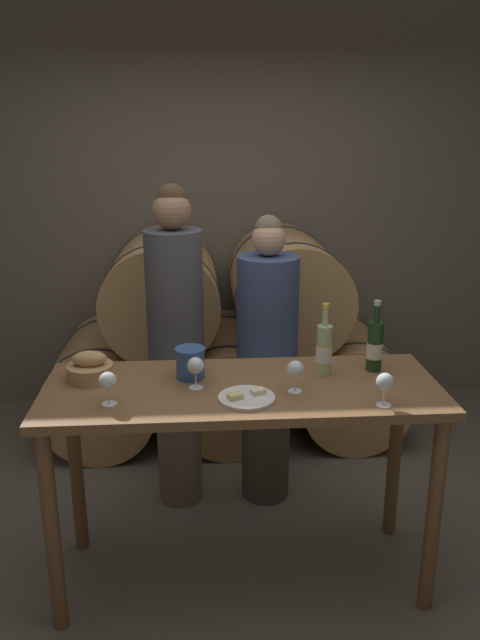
{
  "coord_description": "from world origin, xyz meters",
  "views": [
    {
      "loc": [
        -0.18,
        -2.41,
        2.01
      ],
      "look_at": [
        0.0,
        0.13,
        1.2
      ],
      "focal_mm": 35.0,
      "sensor_mm": 36.0,
      "label": 1
    }
  ],
  "objects_px": {
    "wine_glass_right": "(385,383)",
    "tasting_table": "(242,416)",
    "person_right": "(267,362)",
    "bread_basket": "(90,368)",
    "wine_bottle_red": "(375,346)",
    "wine_glass_center": "(295,370)",
    "wine_bottle_white": "(324,349)",
    "person_left": "(176,346)",
    "blue_crock": "(190,362)",
    "cheese_plate": "(247,397)",
    "wine_glass_far_left": "(108,382)",
    "wine_glass_left": "(196,366)"
  },
  "relations": [
    {
      "from": "wine_glass_right",
      "to": "tasting_table",
      "type": "bearing_deg",
      "value": 156.44
    },
    {
      "from": "wine_bottle_red",
      "to": "cheese_plate",
      "type": "bearing_deg",
      "value": -155.18
    },
    {
      "from": "cheese_plate",
      "to": "wine_glass_left",
      "type": "xyz_separation_m",
      "value": [
        -0.2,
        0.13,
        0.09
      ]
    },
    {
      "from": "tasting_table",
      "to": "blue_crock",
      "type": "distance_m",
      "value": 0.32
    },
    {
      "from": "wine_glass_center",
      "to": "wine_glass_left",
      "type": "bearing_deg",
      "value": 170.69
    },
    {
      "from": "wine_glass_right",
      "to": "person_left",
      "type": "bearing_deg",
      "value": 133.02
    },
    {
      "from": "person_left",
      "to": "wine_bottle_white",
      "type": "xyz_separation_m",
      "value": [
        0.66,
        -0.55,
        0.17
      ]
    },
    {
      "from": "tasting_table",
      "to": "wine_bottle_white",
      "type": "height_order",
      "value": "wine_bottle_white"
    },
    {
      "from": "blue_crock",
      "to": "person_right",
      "type": "bearing_deg",
      "value": 54.35
    },
    {
      "from": "tasting_table",
      "to": "wine_glass_center",
      "type": "relative_size",
      "value": 12.25
    },
    {
      "from": "wine_glass_center",
      "to": "person_left",
      "type": "bearing_deg",
      "value": 124.58
    },
    {
      "from": "person_left",
      "to": "wine_bottle_red",
      "type": "height_order",
      "value": "person_left"
    },
    {
      "from": "wine_bottle_white",
      "to": "tasting_table",
      "type": "bearing_deg",
      "value": -163.32
    },
    {
      "from": "person_left",
      "to": "cheese_plate",
      "type": "bearing_deg",
      "value": -69.18
    },
    {
      "from": "wine_bottle_red",
      "to": "wine_glass_center",
      "type": "height_order",
      "value": "wine_bottle_red"
    },
    {
      "from": "wine_glass_far_left",
      "to": "wine_glass_center",
      "type": "distance_m",
      "value": 0.75
    },
    {
      "from": "tasting_table",
      "to": "wine_bottle_white",
      "type": "bearing_deg",
      "value": 16.68
    },
    {
      "from": "blue_crock",
      "to": "wine_glass_center",
      "type": "bearing_deg",
      "value": -22.99
    },
    {
      "from": "bread_basket",
      "to": "person_right",
      "type": "bearing_deg",
      "value": 33.01
    },
    {
      "from": "tasting_table",
      "to": "wine_glass_right",
      "type": "distance_m",
      "value": 0.63
    },
    {
      "from": "person_right",
      "to": "wine_glass_center",
      "type": "height_order",
      "value": "person_right"
    },
    {
      "from": "person_right",
      "to": "wine_glass_far_left",
      "type": "relative_size",
      "value": 11.55
    },
    {
      "from": "bread_basket",
      "to": "wine_glass_right",
      "type": "bearing_deg",
      "value": -16.64
    },
    {
      "from": "tasting_table",
      "to": "wine_glass_center",
      "type": "bearing_deg",
      "value": -20.28
    },
    {
      "from": "wine_bottle_white",
      "to": "wine_glass_left",
      "type": "distance_m",
      "value": 0.58
    },
    {
      "from": "person_right",
      "to": "bread_basket",
      "type": "distance_m",
      "value": 1.01
    },
    {
      "from": "blue_crock",
      "to": "wine_glass_left",
      "type": "bearing_deg",
      "value": -78.75
    },
    {
      "from": "wine_bottle_red",
      "to": "bread_basket",
      "type": "bearing_deg",
      "value": -179.36
    },
    {
      "from": "bread_basket",
      "to": "wine_glass_center",
      "type": "xyz_separation_m",
      "value": [
        0.86,
        -0.2,
        0.05
      ]
    },
    {
      "from": "wine_glass_far_left",
      "to": "wine_bottle_white",
      "type": "bearing_deg",
      "value": 15.9
    },
    {
      "from": "wine_bottle_red",
      "to": "wine_glass_center",
      "type": "bearing_deg",
      "value": -151.28
    },
    {
      "from": "wine_glass_left",
      "to": "cheese_plate",
      "type": "bearing_deg",
      "value": -32.4
    },
    {
      "from": "person_right",
      "to": "wine_glass_right",
      "type": "relative_size",
      "value": 11.55
    },
    {
      "from": "wine_glass_far_left",
      "to": "wine_glass_left",
      "type": "height_order",
      "value": "same"
    },
    {
      "from": "person_left",
      "to": "wine_glass_far_left",
      "type": "relative_size",
      "value": 12.69
    },
    {
      "from": "bread_basket",
      "to": "wine_glass_far_left",
      "type": "height_order",
      "value": "wine_glass_far_left"
    },
    {
      "from": "bread_basket",
      "to": "wine_glass_center",
      "type": "relative_size",
      "value": 1.44
    },
    {
      "from": "tasting_table",
      "to": "wine_glass_right",
      "type": "relative_size",
      "value": 12.25
    },
    {
      "from": "cheese_plate",
      "to": "wine_bottle_red",
      "type": "bearing_deg",
      "value": 24.82
    },
    {
      "from": "cheese_plate",
      "to": "wine_glass_center",
      "type": "distance_m",
      "value": 0.23
    },
    {
      "from": "wine_bottle_white",
      "to": "cheese_plate",
      "type": "height_order",
      "value": "wine_bottle_white"
    },
    {
      "from": "person_right",
      "to": "bread_basket",
      "type": "xyz_separation_m",
      "value": [
        -0.83,
        -0.54,
        0.2
      ]
    },
    {
      "from": "blue_crock",
      "to": "cheese_plate",
      "type": "distance_m",
      "value": 0.34
    },
    {
      "from": "person_left",
      "to": "wine_glass_center",
      "type": "xyz_separation_m",
      "value": [
        0.51,
        -0.74,
        0.15
      ]
    },
    {
      "from": "wine_bottle_white",
      "to": "bread_basket",
      "type": "relative_size",
      "value": 1.63
    },
    {
      "from": "wine_bottle_red",
      "to": "wine_glass_far_left",
      "type": "distance_m",
      "value": 1.17
    },
    {
      "from": "cheese_plate",
      "to": "wine_glass_left",
      "type": "bearing_deg",
      "value": 147.6
    },
    {
      "from": "cheese_plate",
      "to": "wine_bottle_white",
      "type": "bearing_deg",
      "value": 34.75
    },
    {
      "from": "bread_basket",
      "to": "blue_crock",
      "type": "bearing_deg",
      "value": -2.17
    },
    {
      "from": "wine_bottle_red",
      "to": "wine_glass_far_left",
      "type": "bearing_deg",
      "value": -166.08
    }
  ]
}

